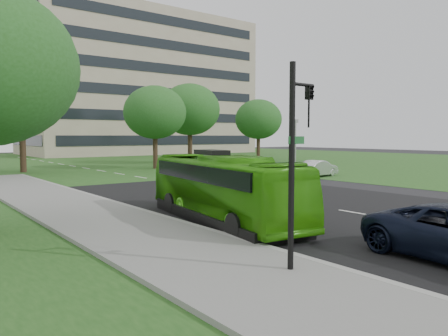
% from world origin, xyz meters
% --- Properties ---
extents(ground, '(160.00, 160.00, 0.00)m').
position_xyz_m(ground, '(0.00, 0.00, 0.00)').
color(ground, black).
rests_on(ground, ground).
extents(street_surfaces, '(120.00, 120.00, 0.15)m').
position_xyz_m(street_surfaces, '(-0.38, 22.75, 0.03)').
color(street_surfaces, black).
rests_on(street_surfaces, ground).
extents(office_building, '(40.10, 20.10, 25.00)m').
position_xyz_m(office_building, '(21.96, 61.96, 12.50)').
color(office_building, gray).
rests_on(office_building, ground).
extents(tree_park_b, '(7.36, 7.36, 9.65)m').
position_xyz_m(tree_park_b, '(-6.11, 28.63, 6.51)').
color(tree_park_b, black).
rests_on(tree_park_b, ground).
extents(tree_park_c, '(6.14, 6.14, 8.15)m').
position_xyz_m(tree_park_c, '(5.34, 25.40, 5.53)').
color(tree_park_c, black).
rests_on(tree_park_c, ground).
extents(tree_park_d, '(6.99, 6.99, 9.24)m').
position_xyz_m(tree_park_d, '(12.23, 29.74, 6.26)').
color(tree_park_d, black).
rests_on(tree_park_d, ground).
extents(tree_park_e, '(5.86, 5.86, 7.81)m').
position_xyz_m(tree_park_e, '(21.44, 28.16, 5.31)').
color(tree_park_e, black).
rests_on(tree_park_e, ground).
extents(bus, '(3.45, 9.24, 2.51)m').
position_xyz_m(bus, '(-5.50, 0.18, 1.26)').
color(bus, '#389C10').
rests_on(bus, ground).
extents(sedan, '(4.17, 2.01, 1.32)m').
position_xyz_m(sedan, '(11.50, 10.00, 0.66)').
color(sedan, silver).
rests_on(sedan, ground).
extents(traffic_light, '(0.79, 0.21, 4.92)m').
position_xyz_m(traffic_light, '(-7.97, -5.90, 2.89)').
color(traffic_light, black).
rests_on(traffic_light, ground).
extents(camera_pole, '(0.43, 0.38, 4.85)m').
position_xyz_m(camera_pole, '(16.00, 16.70, 3.13)').
color(camera_pole, gray).
rests_on(camera_pole, ground).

